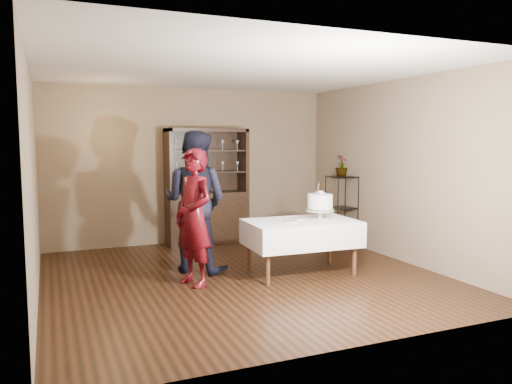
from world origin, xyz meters
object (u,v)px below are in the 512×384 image
(china_hutch, at_px, (207,206))
(potted_plant, at_px, (342,166))
(plant_etagere, at_px, (342,208))
(cake_table, at_px, (301,233))
(cake, at_px, (320,203))
(man, at_px, (195,202))
(woman, at_px, (194,217))

(china_hutch, bearing_deg, potted_plant, -28.23)
(plant_etagere, bearing_deg, potted_plant, -133.94)
(cake_table, xyz_separation_m, cake, (0.30, 0.04, 0.38))
(china_hutch, bearing_deg, plant_etagere, -26.83)
(cake_table, bearing_deg, man, 150.71)
(woman, relative_size, potted_plant, 4.68)
(plant_etagere, height_order, cake, cake)
(china_hutch, height_order, plant_etagere, china_hutch)
(man, bearing_deg, cake_table, -168.05)
(potted_plant, bearing_deg, china_hutch, 151.77)
(woman, relative_size, man, 0.88)
(potted_plant, bearing_deg, man, -167.22)
(plant_etagere, relative_size, woman, 0.70)
(woman, bearing_deg, plant_etagere, 94.55)
(china_hutch, xyz_separation_m, cake_table, (0.57, -2.43, -0.11))
(woman, bearing_deg, china_hutch, 139.86)
(cake, bearing_deg, plant_etagere, 48.10)
(china_hutch, relative_size, potted_plant, 5.48)
(man, height_order, cake, man)
(woman, xyz_separation_m, cake, (1.78, -0.02, 0.09))
(cake_table, distance_m, cake, 0.49)
(cake, height_order, potted_plant, potted_plant)
(china_hutch, xyz_separation_m, man, (-0.70, -1.72, 0.30))
(woman, bearing_deg, cake, 70.04)
(cake, bearing_deg, potted_plant, 48.17)
(man, relative_size, cake, 3.63)
(plant_etagere, bearing_deg, cake, -131.90)
(plant_etagere, height_order, cake_table, plant_etagere)
(man, xyz_separation_m, cake, (1.58, -0.68, -0.02))
(woman, bearing_deg, man, 143.82)
(cake_table, bearing_deg, woman, 177.94)
(cake, relative_size, potted_plant, 1.45)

